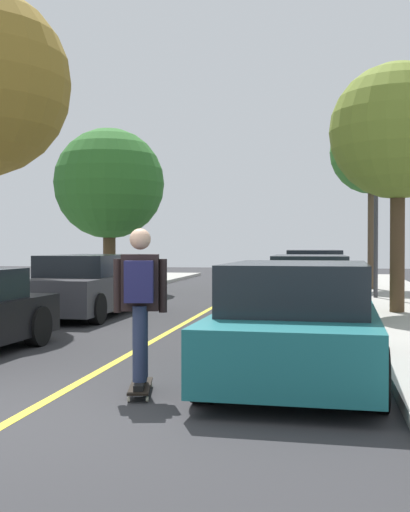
{
  "coord_description": "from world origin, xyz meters",
  "views": [
    {
      "loc": [
        2.83,
        -5.58,
        1.62
      ],
      "look_at": [
        0.26,
        8.36,
        1.38
      ],
      "focal_mm": 45.31,
      "sensor_mm": 36.0,
      "label": 1
    }
  ],
  "objects_px": {
    "streetlamp": "(376,195)",
    "skateboarder": "(140,297)",
    "skateboard": "(140,386)",
    "street_tree_right_near": "(372,153)",
    "parked_car_right_far": "(314,274)",
    "parked_car_left_near": "(88,285)",
    "parked_car_right_nearest": "(298,323)",
    "street_tree_right_nearest": "(398,132)",
    "parked_car_right_near": "(309,288)",
    "street_tree_left_near": "(109,184)"
  },
  "relations": [
    {
      "from": "streetlamp",
      "to": "skateboarder",
      "type": "height_order",
      "value": "streetlamp"
    },
    {
      "from": "skateboard",
      "to": "skateboarder",
      "type": "height_order",
      "value": "skateboarder"
    },
    {
      "from": "street_tree_right_near",
      "to": "parked_car_right_far",
      "type": "bearing_deg",
      "value": -135.65
    },
    {
      "from": "parked_car_left_near",
      "to": "skateboarder",
      "type": "xyz_separation_m",
      "value": [
        3.41,
        -7.47,
        0.38
      ]
    },
    {
      "from": "parked_car_right_far",
      "to": "parked_car_right_nearest",
      "type": "bearing_deg",
      "value": -90.0
    },
    {
      "from": "parked_car_right_nearest",
      "to": "parked_car_right_far",
      "type": "distance_m",
      "value": 12.69
    },
    {
      "from": "parked_car_left_near",
      "to": "streetlamp",
      "type": "xyz_separation_m",
      "value": [
        6.8,
        4.58,
        2.33
      ]
    },
    {
      "from": "street_tree_right_nearest",
      "to": "streetlamp",
      "type": "bearing_deg",
      "value": 92.18
    },
    {
      "from": "street_tree_right_near",
      "to": "streetlamp",
      "type": "bearing_deg",
      "value": -92.37
    },
    {
      "from": "parked_car_left_near",
      "to": "skateboarder",
      "type": "height_order",
      "value": "skateboarder"
    },
    {
      "from": "parked_car_left_near",
      "to": "parked_car_right_nearest",
      "type": "distance_m",
      "value": 8.07
    },
    {
      "from": "parked_car_left_near",
      "to": "parked_car_right_nearest",
      "type": "bearing_deg",
      "value": -51.23
    },
    {
      "from": "skateboarder",
      "to": "parked_car_left_near",
      "type": "bearing_deg",
      "value": 114.53
    },
    {
      "from": "street_tree_right_near",
      "to": "skateboarder",
      "type": "bearing_deg",
      "value": -102.7
    },
    {
      "from": "parked_car_right_nearest",
      "to": "streetlamp",
      "type": "height_order",
      "value": "streetlamp"
    },
    {
      "from": "parked_car_right_nearest",
      "to": "parked_car_right_far",
      "type": "xyz_separation_m",
      "value": [
        -0.0,
        12.69,
        0.03
      ]
    },
    {
      "from": "parked_car_right_near",
      "to": "streetlamp",
      "type": "xyz_separation_m",
      "value": [
        1.75,
        4.48,
        2.34
      ]
    },
    {
      "from": "street_tree_right_near",
      "to": "skateboarder",
      "type": "relative_size",
      "value": 3.55
    },
    {
      "from": "skateboarder",
      "to": "parked_car_right_nearest",
      "type": "bearing_deg",
      "value": 35.71
    },
    {
      "from": "parked_car_left_near",
      "to": "skateboard",
      "type": "bearing_deg",
      "value": -65.42
    },
    {
      "from": "parked_car_left_near",
      "to": "parked_car_right_far",
      "type": "distance_m",
      "value": 8.15
    },
    {
      "from": "parked_car_right_far",
      "to": "parked_car_right_near",
      "type": "bearing_deg",
      "value": -89.99
    },
    {
      "from": "street_tree_left_near",
      "to": "street_tree_right_nearest",
      "type": "distance_m",
      "value": 10.97
    },
    {
      "from": "parked_car_right_far",
      "to": "skateboard",
      "type": "bearing_deg",
      "value": -96.8
    },
    {
      "from": "street_tree_left_near",
      "to": "street_tree_right_near",
      "type": "relative_size",
      "value": 0.91
    },
    {
      "from": "street_tree_left_near",
      "to": "street_tree_right_near",
      "type": "bearing_deg",
      "value": 7.73
    },
    {
      "from": "street_tree_right_nearest",
      "to": "streetlamp",
      "type": "distance_m",
      "value": 4.14
    },
    {
      "from": "parked_car_left_near",
      "to": "skateboarder",
      "type": "relative_size",
      "value": 2.76
    },
    {
      "from": "street_tree_left_near",
      "to": "parked_car_right_near",
      "type": "bearing_deg",
      "value": -44.94
    },
    {
      "from": "streetlamp",
      "to": "skateboarder",
      "type": "distance_m",
      "value": 12.68
    },
    {
      "from": "skateboarder",
      "to": "street_tree_left_near",
      "type": "bearing_deg",
      "value": 110.09
    },
    {
      "from": "parked_car_left_near",
      "to": "parked_car_right_near",
      "type": "relative_size",
      "value": 1.06
    },
    {
      "from": "skateboard",
      "to": "parked_car_left_near",
      "type": "bearing_deg",
      "value": 114.58
    },
    {
      "from": "streetlamp",
      "to": "skateboard",
      "type": "bearing_deg",
      "value": -105.79
    },
    {
      "from": "parked_car_right_far",
      "to": "street_tree_left_near",
      "type": "relative_size",
      "value": 0.77
    },
    {
      "from": "street_tree_left_near",
      "to": "streetlamp",
      "type": "relative_size",
      "value": 1.1
    },
    {
      "from": "street_tree_left_near",
      "to": "street_tree_right_nearest",
      "type": "bearing_deg",
      "value": -36.11
    },
    {
      "from": "parked_car_right_near",
      "to": "street_tree_right_near",
      "type": "height_order",
      "value": "street_tree_right_near"
    },
    {
      "from": "parked_car_left_near",
      "to": "skateboard",
      "type": "xyz_separation_m",
      "value": [
        3.4,
        -7.44,
        -0.6
      ]
    },
    {
      "from": "parked_car_left_near",
      "to": "parked_car_right_nearest",
      "type": "relative_size",
      "value": 1.1
    },
    {
      "from": "parked_car_left_near",
      "to": "street_tree_right_near",
      "type": "xyz_separation_m",
      "value": [
        6.96,
        8.25,
        4.04
      ]
    },
    {
      "from": "parked_car_right_near",
      "to": "street_tree_right_near",
      "type": "distance_m",
      "value": 9.29
    },
    {
      "from": "parked_car_right_near",
      "to": "skateboarder",
      "type": "relative_size",
      "value": 2.6
    },
    {
      "from": "street_tree_left_near",
      "to": "streetlamp",
      "type": "distance_m",
      "value": 9.08
    },
    {
      "from": "parked_car_right_nearest",
      "to": "parked_car_right_near",
      "type": "xyz_separation_m",
      "value": [
        0.0,
        6.4,
        0.0
      ]
    },
    {
      "from": "parked_car_right_near",
      "to": "street_tree_left_near",
      "type": "xyz_separation_m",
      "value": [
        -6.96,
        6.94,
        3.03
      ]
    },
    {
      "from": "parked_car_left_near",
      "to": "parked_car_right_near",
      "type": "bearing_deg",
      "value": 1.25
    },
    {
      "from": "parked_car_right_near",
      "to": "streetlamp",
      "type": "height_order",
      "value": "streetlamp"
    },
    {
      "from": "street_tree_right_nearest",
      "to": "skateboarder",
      "type": "bearing_deg",
      "value": -113.74
    },
    {
      "from": "street_tree_right_nearest",
      "to": "skateboard",
      "type": "distance_m",
      "value": 9.66
    }
  ]
}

